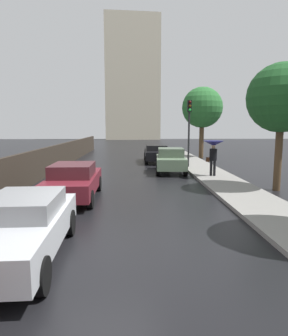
% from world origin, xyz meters
% --- Properties ---
extents(ground, '(120.00, 120.00, 0.00)m').
position_xyz_m(ground, '(0.00, 0.00, 0.00)').
color(ground, black).
extents(car_green_near_kerb, '(1.99, 3.97, 1.49)m').
position_xyz_m(car_green_near_kerb, '(2.92, 11.66, 0.76)').
color(car_green_near_kerb, slate).
rests_on(car_green_near_kerb, ground).
extents(car_black_far_ahead, '(1.86, 4.60, 1.36)m').
position_xyz_m(car_black_far_ahead, '(2.40, 16.95, 0.73)').
color(car_black_far_ahead, black).
rests_on(car_black_far_ahead, ground).
extents(car_maroon_behind_camera, '(1.87, 4.43, 1.40)m').
position_xyz_m(car_maroon_behind_camera, '(-1.64, 4.94, 0.73)').
color(car_maroon_behind_camera, maroon).
rests_on(car_maroon_behind_camera, ground).
extents(car_silver_far_lane, '(1.87, 4.36, 1.35)m').
position_xyz_m(car_silver_far_lane, '(-1.67, -0.40, 0.72)').
color(car_silver_far_lane, '#B2B5BA').
rests_on(car_silver_far_lane, ground).
extents(pedestrian_with_umbrella_near, '(1.08, 1.08, 1.89)m').
position_xyz_m(pedestrian_with_umbrella_near, '(4.95, 9.48, 1.66)').
color(pedestrian_with_umbrella_near, black).
rests_on(pedestrian_with_umbrella_near, sidewalk_strip).
extents(traffic_light, '(0.26, 0.39, 4.34)m').
position_xyz_m(traffic_light, '(4.28, 13.20, 3.14)').
color(traffic_light, black).
rests_on(traffic_light, sidewalk_strip).
extents(street_tree_near, '(2.95, 2.95, 5.49)m').
position_xyz_m(street_tree_near, '(6.99, 6.30, 3.99)').
color(street_tree_near, '#4C3823').
rests_on(street_tree_near, ground).
extents(street_tree_mid, '(3.52, 3.52, 6.20)m').
position_xyz_m(street_tree_mid, '(6.63, 19.99, 4.40)').
color(street_tree_mid, '#4C3823').
rests_on(street_tree_mid, ground).
extents(distant_tower, '(11.81, 8.09, 24.94)m').
position_xyz_m(distant_tower, '(0.14, 58.95, 12.47)').
color(distant_tower, beige).
rests_on(distant_tower, ground).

